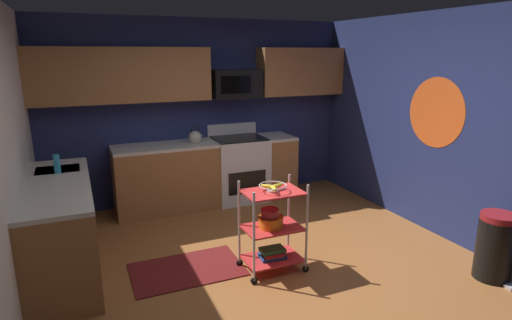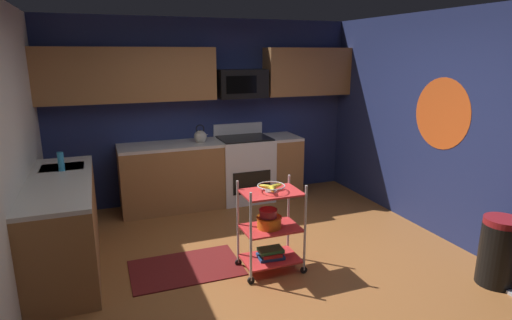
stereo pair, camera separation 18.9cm
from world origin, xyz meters
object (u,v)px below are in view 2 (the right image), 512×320
object	(u,v)px
kettle	(200,137)
dish_soap_bottle	(61,162)
mixing_bowl_large	(269,222)
mixing_bowl_small	(268,213)
book_stack	(271,253)
fruit_bowl	(271,187)
rolling_cart	(271,228)
microwave	(241,84)
trash_can	(499,252)
oven_range	(244,168)

from	to	relation	value
kettle	dish_soap_bottle	xyz separation A→B (m)	(-1.71, -0.92, 0.02)
mixing_bowl_large	mixing_bowl_small	world-z (taller)	mixing_bowl_small
mixing_bowl_small	book_stack	xyz separation A→B (m)	(0.03, 0.01, -0.44)
fruit_bowl	book_stack	world-z (taller)	fruit_bowl
rolling_cart	mixing_bowl_large	distance (m)	0.07
rolling_cart	mixing_bowl_small	world-z (taller)	rolling_cart
kettle	dish_soap_bottle	distance (m)	1.95
mixing_bowl_small	fruit_bowl	bearing A→B (deg)	10.18
fruit_bowl	kettle	distance (m)	2.10
mixing_bowl_large	dish_soap_bottle	world-z (taller)	dish_soap_bottle
microwave	trash_can	xyz separation A→B (m)	(1.43, -3.20, -1.37)
microwave	trash_can	distance (m)	3.77
rolling_cart	trash_can	world-z (taller)	rolling_cart
mixing_bowl_small	dish_soap_bottle	distance (m)	2.25
mixing_bowl_large	dish_soap_bottle	bearing A→B (deg)	148.14
book_stack	trash_can	distance (m)	2.14
dish_soap_bottle	trash_can	size ratio (longest dim) A/B	0.30
oven_range	kettle	xyz separation A→B (m)	(-0.65, -0.00, 0.52)
microwave	rolling_cart	xyz separation A→B (m)	(-0.46, -2.20, -1.25)
kettle	fruit_bowl	bearing A→B (deg)	-84.84
mixing_bowl_small	oven_range	bearing A→B (deg)	76.90
kettle	trash_can	bearing A→B (deg)	-56.12
microwave	book_stack	distance (m)	2.72
microwave	kettle	size ratio (longest dim) A/B	2.65
rolling_cart	fruit_bowl	distance (m)	0.42
rolling_cart	kettle	world-z (taller)	kettle
book_stack	rolling_cart	bearing A→B (deg)	-1.79
oven_range	mixing_bowl_small	xyz separation A→B (m)	(-0.49, -2.10, 0.14)
microwave	mixing_bowl_small	distance (m)	2.51
dish_soap_bottle	mixing_bowl_small	bearing A→B (deg)	-32.19
microwave	mixing_bowl_small	world-z (taller)	microwave
rolling_cart	fruit_bowl	xyz separation A→B (m)	(-0.00, 0.00, 0.42)
rolling_cart	mixing_bowl_small	distance (m)	0.17
kettle	oven_range	bearing A→B (deg)	0.34
rolling_cart	dish_soap_bottle	xyz separation A→B (m)	(-1.90, 1.17, 0.57)
oven_range	mixing_bowl_small	bearing A→B (deg)	-103.10
mixing_bowl_small	microwave	bearing A→B (deg)	77.51
rolling_cart	mixing_bowl_large	bearing A→B (deg)	180.00
oven_range	kettle	world-z (taller)	kettle
oven_range	book_stack	xyz separation A→B (m)	(-0.46, -2.10, -0.30)
microwave	fruit_bowl	xyz separation A→B (m)	(-0.46, -2.20, -0.82)
oven_range	mixing_bowl_small	size ratio (longest dim) A/B	6.04
microwave	dish_soap_bottle	xyz separation A→B (m)	(-2.36, -1.03, -0.68)
oven_range	book_stack	world-z (taller)	oven_range
oven_range	microwave	distance (m)	1.23
mixing_bowl_large	oven_range	bearing A→B (deg)	77.25
microwave	kettle	xyz separation A→B (m)	(-0.64, -0.11, -0.70)
trash_can	oven_range	bearing A→B (deg)	114.80
kettle	mixing_bowl_large	bearing A→B (deg)	-85.33
fruit_bowl	microwave	bearing A→B (deg)	78.30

